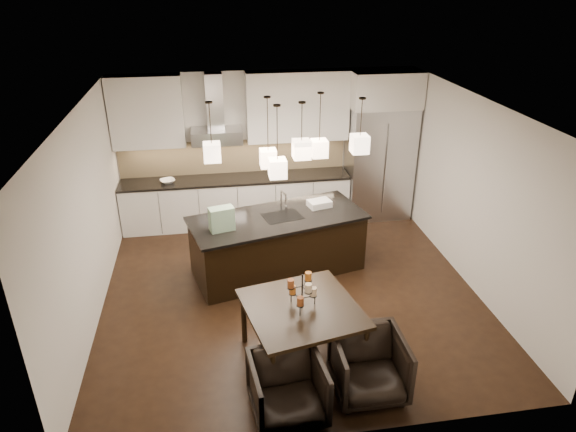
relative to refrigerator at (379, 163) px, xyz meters
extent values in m
cube|color=black|center=(-2.10, -2.38, -1.08)|extent=(5.50, 5.50, 0.02)
cube|color=white|center=(-2.10, -2.38, 1.73)|extent=(5.50, 5.50, 0.02)
cube|color=silver|center=(-2.10, 0.38, 0.32)|extent=(5.50, 0.02, 2.80)
cube|color=silver|center=(-2.10, -5.14, 0.32)|extent=(5.50, 0.02, 2.80)
cube|color=silver|center=(-4.86, -2.38, 0.32)|extent=(0.02, 5.50, 2.80)
cube|color=silver|center=(0.66, -2.38, 0.32)|extent=(0.02, 5.50, 2.80)
cube|color=#B7B7BA|center=(0.00, 0.00, 0.00)|extent=(1.20, 0.72, 2.15)
cube|color=silver|center=(0.00, 0.00, 1.40)|extent=(1.26, 0.72, 0.65)
cube|color=silver|center=(-2.73, 0.05, -0.64)|extent=(4.21, 0.62, 0.88)
cube|color=black|center=(-2.73, 0.05, -0.17)|extent=(4.21, 0.66, 0.04)
cube|color=tan|center=(-2.73, 0.35, 0.16)|extent=(4.21, 0.02, 0.63)
cube|color=silver|center=(-4.20, 0.19, 1.10)|extent=(1.25, 0.35, 1.25)
cube|color=silver|center=(-1.55, 0.19, 1.10)|extent=(1.85, 0.35, 1.25)
cube|color=#B7B7BA|center=(-3.03, 0.10, 0.65)|extent=(0.90, 0.52, 0.24)
cube|color=#B7B7BA|center=(-3.03, 0.21, 1.24)|extent=(0.30, 0.28, 0.96)
imported|color=silver|center=(-3.96, 0.00, -0.12)|extent=(0.33, 0.33, 0.06)
cube|color=black|center=(-2.20, -1.79, -0.62)|extent=(2.78, 1.64, 0.92)
cube|color=black|center=(-2.20, -1.79, -0.14)|extent=(2.88, 1.75, 0.04)
cube|color=#1E6936|center=(-3.06, -2.10, 0.06)|extent=(0.39, 0.27, 0.35)
cube|color=silver|center=(-1.49, -1.52, -0.06)|extent=(0.40, 0.33, 0.10)
cylinder|color=beige|center=(-2.06, -3.88, -0.11)|extent=(0.09, 0.09, 0.10)
cylinder|color=orange|center=(-2.30, -3.80, -0.11)|extent=(0.09, 0.09, 0.10)
cylinder|color=#944821|center=(-2.25, -4.05, -0.11)|extent=(0.09, 0.09, 0.10)
cylinder|color=orange|center=(-2.11, -3.79, 0.05)|extent=(0.09, 0.09, 0.10)
cylinder|color=#944821|center=(-2.34, -3.92, 0.05)|extent=(0.09, 0.09, 0.10)
cylinder|color=beige|center=(-2.16, -4.04, 0.05)|extent=(0.09, 0.09, 0.10)
imported|color=black|center=(-2.52, -4.77, -0.72)|extent=(0.84, 0.86, 0.72)
imported|color=black|center=(-1.55, -4.57, -0.71)|extent=(0.79, 0.82, 0.74)
cube|color=beige|center=(-3.13, -1.89, 1.01)|extent=(0.24, 0.24, 0.26)
cube|color=beige|center=(-2.32, -1.70, 0.81)|extent=(0.24, 0.24, 0.26)
cube|color=beige|center=(-1.90, -2.10, 1.06)|extent=(0.24, 0.24, 0.26)
cube|color=beige|center=(-1.52, -1.56, 0.88)|extent=(0.24, 0.24, 0.26)
cube|color=beige|center=(-1.02, -1.99, 1.06)|extent=(0.24, 0.24, 0.26)
cube|color=beige|center=(-2.25, -2.21, 0.84)|extent=(0.24, 0.24, 0.26)
camera|label=1|loc=(-3.16, -8.84, 3.33)|focal=32.00mm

